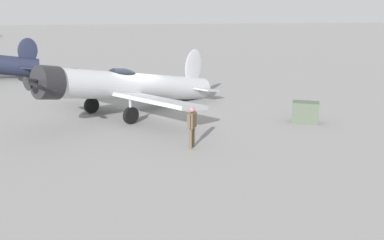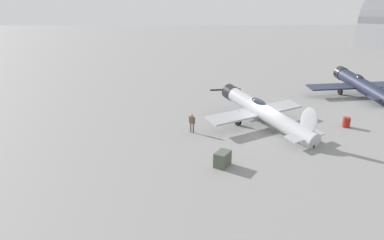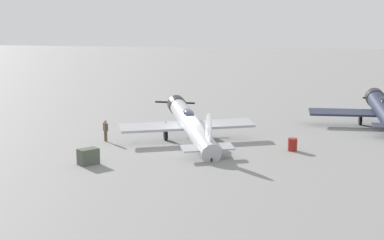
{
  "view_description": "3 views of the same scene",
  "coord_description": "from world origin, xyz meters",
  "views": [
    {
      "loc": [
        -19.9,
        3.42,
        4.91
      ],
      "look_at": [
        -6.41,
        -0.87,
        1.1
      ],
      "focal_mm": 36.55,
      "sensor_mm": 36.0,
      "label": 1
    },
    {
      "loc": [
        -6.99,
        -26.26,
        9.76
      ],
      "look_at": [
        -6.41,
        -0.87,
        1.1
      ],
      "focal_mm": 30.27,
      "sensor_mm": 36.0,
      "label": 2
    },
    {
      "loc": [
        10.25,
        -34.19,
        8.17
      ],
      "look_at": [
        0.0,
        0.0,
        1.8
      ],
      "focal_mm": 47.41,
      "sensor_mm": 36.0,
      "label": 3
    }
  ],
  "objects": [
    {
      "name": "airplane_foreground",
      "position": [
        -0.26,
        0.43,
        1.4
      ],
      "size": [
        9.49,
        10.44,
        3.25
      ],
      "rotation": [
        0.0,
        0.0,
        2.11
      ],
      "color": "#B7BABF",
      "rests_on": "ground_plane"
    },
    {
      "name": "fuel_drum",
      "position": [
        7.14,
        0.14,
        0.43
      ],
      "size": [
        0.67,
        0.67,
        0.87
      ],
      "color": "maroon",
      "rests_on": "ground_plane"
    },
    {
      "name": "ground_crew_mechanic",
      "position": [
        -6.41,
        -0.87,
        0.97
      ],
      "size": [
        0.5,
        0.44,
        1.6
      ],
      "rotation": [
        0.0,
        0.0,
        4.03
      ],
      "color": "brown",
      "rests_on": "ground_plane"
    },
    {
      "name": "equipment_crate",
      "position": [
        -4.55,
        -7.06,
        0.49
      ],
      "size": [
        1.3,
        1.42,
        0.99
      ],
      "rotation": [
        0.0,
        0.0,
        1.0
      ],
      "color": "#4C5647",
      "rests_on": "ground_plane"
    },
    {
      "name": "ground_plane",
      "position": [
        0.0,
        0.0,
        0.0
      ],
      "size": [
        400.0,
        400.0,
        0.0
      ],
      "primitive_type": "plane",
      "color": "gray"
    }
  ]
}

